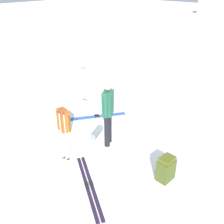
{
  "coord_description": "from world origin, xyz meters",
  "views": [
    {
      "loc": [
        3.97,
        -4.4,
        3.8
      ],
      "look_at": [
        0.0,
        0.0,
        0.7
      ],
      "focal_mm": 41.42,
      "sensor_mm": 36.0,
      "label": 1
    }
  ],
  "objects_px": {
    "ski_pair_near": "(89,185)",
    "backpack_large_dark": "(166,169)",
    "sleeping_mat_rolled": "(97,132)",
    "skier_standing": "(108,110)",
    "ski_poles_planted_near": "(84,83)",
    "ski_poles_planted_far": "(63,135)",
    "ski_pair_far": "(97,116)",
    "backpack_bright": "(63,120)"
  },
  "relations": [
    {
      "from": "ski_pair_far",
      "to": "ski_poles_planted_near",
      "type": "height_order",
      "value": "ski_poles_planted_near"
    },
    {
      "from": "ski_pair_far",
      "to": "ski_poles_planted_far",
      "type": "relative_size",
      "value": 1.22
    },
    {
      "from": "ski_poles_planted_far",
      "to": "skier_standing",
      "type": "bearing_deg",
      "value": 77.83
    },
    {
      "from": "backpack_large_dark",
      "to": "ski_poles_planted_near",
      "type": "distance_m",
      "value": 4.39
    },
    {
      "from": "ski_pair_near",
      "to": "ski_poles_planted_far",
      "type": "relative_size",
      "value": 1.34
    },
    {
      "from": "ski_poles_planted_near",
      "to": "ski_poles_planted_far",
      "type": "distance_m",
      "value": 3.25
    },
    {
      "from": "backpack_large_dark",
      "to": "ski_poles_planted_far",
      "type": "distance_m",
      "value": 2.32
    },
    {
      "from": "skier_standing",
      "to": "ski_pair_near",
      "type": "relative_size",
      "value": 0.99
    },
    {
      "from": "ski_poles_planted_near",
      "to": "ski_poles_planted_far",
      "type": "xyz_separation_m",
      "value": [
        2.06,
        -2.51,
        0.04
      ]
    },
    {
      "from": "backpack_large_dark",
      "to": "ski_poles_planted_far",
      "type": "relative_size",
      "value": 0.44
    },
    {
      "from": "ski_pair_near",
      "to": "ski_poles_planted_near",
      "type": "bearing_deg",
      "value": 138.45
    },
    {
      "from": "backpack_bright",
      "to": "skier_standing",
      "type": "bearing_deg",
      "value": 14.35
    },
    {
      "from": "backpack_large_dark",
      "to": "sleeping_mat_rolled",
      "type": "bearing_deg",
      "value": 173.97
    },
    {
      "from": "skier_standing",
      "to": "backpack_large_dark",
      "type": "bearing_deg",
      "value": -5.23
    },
    {
      "from": "sleeping_mat_rolled",
      "to": "skier_standing",
      "type": "bearing_deg",
      "value": -8.91
    },
    {
      "from": "ski_pair_near",
      "to": "ski_poles_planted_far",
      "type": "height_order",
      "value": "ski_poles_planted_far"
    },
    {
      "from": "backpack_large_dark",
      "to": "backpack_bright",
      "type": "distance_m",
      "value": 3.15
    },
    {
      "from": "skier_standing",
      "to": "ski_poles_planted_far",
      "type": "height_order",
      "value": "skier_standing"
    },
    {
      "from": "ski_pair_near",
      "to": "sleeping_mat_rolled",
      "type": "xyz_separation_m",
      "value": [
        -1.25,
        1.46,
        0.08
      ]
    },
    {
      "from": "skier_standing",
      "to": "backpack_large_dark",
      "type": "xyz_separation_m",
      "value": [
        1.79,
        -0.16,
        -0.68
      ]
    },
    {
      "from": "skier_standing",
      "to": "ski_poles_planted_near",
      "type": "xyz_separation_m",
      "value": [
        -2.31,
        1.33,
        -0.28
      ]
    },
    {
      "from": "ski_pair_far",
      "to": "skier_standing",
      "type": "bearing_deg",
      "value": -33.64
    },
    {
      "from": "skier_standing",
      "to": "ski_poles_planted_far",
      "type": "distance_m",
      "value": 1.22
    },
    {
      "from": "ski_pair_far",
      "to": "backpack_large_dark",
      "type": "distance_m",
      "value": 3.18
    },
    {
      "from": "ski_pair_far",
      "to": "sleeping_mat_rolled",
      "type": "relative_size",
      "value": 2.86
    },
    {
      "from": "ski_pair_far",
      "to": "sleeping_mat_rolled",
      "type": "height_order",
      "value": "sleeping_mat_rolled"
    },
    {
      "from": "backpack_bright",
      "to": "sleeping_mat_rolled",
      "type": "distance_m",
      "value": 0.98
    },
    {
      "from": "ski_pair_far",
      "to": "backpack_bright",
      "type": "height_order",
      "value": "backpack_bright"
    },
    {
      "from": "ski_pair_far",
      "to": "backpack_large_dark",
      "type": "xyz_separation_m",
      "value": [
        3.02,
        -0.98,
        0.26
      ]
    },
    {
      "from": "ski_pair_near",
      "to": "ski_pair_far",
      "type": "bearing_deg",
      "value": 131.94
    },
    {
      "from": "ski_pair_near",
      "to": "backpack_large_dark",
      "type": "distance_m",
      "value": 1.62
    },
    {
      "from": "backpack_large_dark",
      "to": "backpack_bright",
      "type": "relative_size",
      "value": 0.86
    },
    {
      "from": "ski_pair_far",
      "to": "backpack_large_dark",
      "type": "height_order",
      "value": "backpack_large_dark"
    },
    {
      "from": "backpack_large_dark",
      "to": "ski_poles_planted_near",
      "type": "height_order",
      "value": "ski_poles_planted_near"
    },
    {
      "from": "backpack_large_dark",
      "to": "skier_standing",
      "type": "bearing_deg",
      "value": 174.77
    },
    {
      "from": "backpack_bright",
      "to": "ski_poles_planted_far",
      "type": "bearing_deg",
      "value": -37.06
    },
    {
      "from": "ski_poles_planted_near",
      "to": "skier_standing",
      "type": "bearing_deg",
      "value": -29.92
    },
    {
      "from": "ski_poles_planted_far",
      "to": "backpack_large_dark",
      "type": "bearing_deg",
      "value": 26.3
    },
    {
      "from": "ski_poles_planted_far",
      "to": "sleeping_mat_rolled",
      "type": "xyz_separation_m",
      "value": [
        -0.25,
        1.25,
        -0.63
      ]
    },
    {
      "from": "skier_standing",
      "to": "sleeping_mat_rolled",
      "type": "xyz_separation_m",
      "value": [
        -0.5,
        0.08,
        -0.86
      ]
    },
    {
      "from": "ski_pair_far",
      "to": "ski_poles_planted_near",
      "type": "xyz_separation_m",
      "value": [
        -1.09,
        0.52,
        0.66
      ]
    },
    {
      "from": "ski_poles_planted_far",
      "to": "ski_pair_far",
      "type": "bearing_deg",
      "value": 116.06
    }
  ]
}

